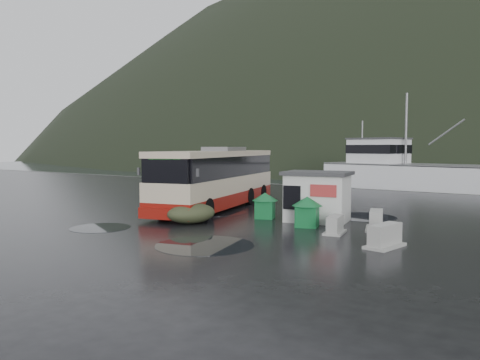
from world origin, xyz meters
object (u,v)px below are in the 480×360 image
Objects in this scene: coach_bus at (218,208)px; jersey_barrier_a at (335,233)px; ticket_kiosk at (317,221)px; fishing_trawler at (434,185)px; jersey_barrier_c at (385,247)px; dome_tent at (191,223)px; jersey_barrier_b at (376,230)px; white_van at (201,202)px; waste_bin_right at (307,227)px; waste_bin_left at (265,218)px.

coach_bus reaches higher than jersey_barrier_a.
fishing_trawler is at bearing 80.95° from ticket_kiosk.
fishing_trawler reaches higher than jersey_barrier_c.
jersey_barrier_b is at bearing 23.02° from dome_tent.
ticket_kiosk is (10.05, -2.92, 0.00)m from white_van.
waste_bin_right is 1.95m from jersey_barrier_a.
dome_tent reaches higher than jersey_barrier_c.
jersey_barrier_b is at bearing -22.66° from ticket_kiosk.
jersey_barrier_a is (6.84, 1.52, 0.00)m from dome_tent.
jersey_barrier_b is 28.68m from fishing_trawler.
jersey_barrier_c is (2.66, -1.55, 0.00)m from jersey_barrier_a.
waste_bin_left is (7.38, -3.57, 0.00)m from white_van.
jersey_barrier_c is (7.42, -3.47, 0.00)m from waste_bin_left.
jersey_barrier_a is 0.06× the size of fishing_trawler.
jersey_barrier_b is at bearing 113.79° from jersey_barrier_c.
waste_bin_left is 8.19m from jersey_barrier_c.
waste_bin_right reaches higher than dome_tent.
dome_tent is at bearing -149.80° from ticket_kiosk.
fishing_trawler reaches higher than waste_bin_right.
dome_tent is 1.64× the size of jersey_barrier_a.
ticket_kiosk is (2.67, 0.65, 0.00)m from waste_bin_left.
white_van is at bearing -99.38° from fishing_trawler.
white_van is 2.32× the size of dome_tent.
white_van is 3.30× the size of jersey_barrier_b.
ticket_kiosk is at bearing 167.87° from jersey_barrier_b.
coach_bus is at bearing 155.81° from jersey_barrier_c.
dome_tent is 32.05m from fishing_trawler.
white_van is 16.38m from jersey_barrier_c.
ticket_kiosk reaches higher than dome_tent.
waste_bin_left is 3.18m from waste_bin_right.
waste_bin_left is 0.42× the size of ticket_kiosk.
waste_bin_right is at bearing -89.87° from ticket_kiosk.
coach_bus reaches higher than white_van.
fishing_trawler is at bearing 92.04° from waste_bin_right.
waste_bin_right is 0.93× the size of jersey_barrier_a.
coach_bus is 27.22m from fishing_trawler.
coach_bus reaches higher than waste_bin_right.
coach_bus is 7.43m from ticket_kiosk.
waste_bin_right is at bearing -76.73° from fishing_trawler.
jersey_barrier_a is at bearing -73.47° from fishing_trawler.
jersey_barrier_c reaches higher than jersey_barrier_a.
jersey_barrier_c is (14.79, -7.04, 0.00)m from white_van.
white_van reaches higher than dome_tent.
dome_tent is 0.78× the size of ticket_kiosk.
jersey_barrier_a is 3.08m from jersey_barrier_c.
waste_bin_left is at bearing -176.77° from ticket_kiosk.
fishing_trawler is (1.95, 28.36, 0.00)m from waste_bin_left.
dome_tent is 8.68m from jersey_barrier_b.
dome_tent is at bearing -156.98° from jersey_barrier_b.
coach_bus reaches higher than dome_tent.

